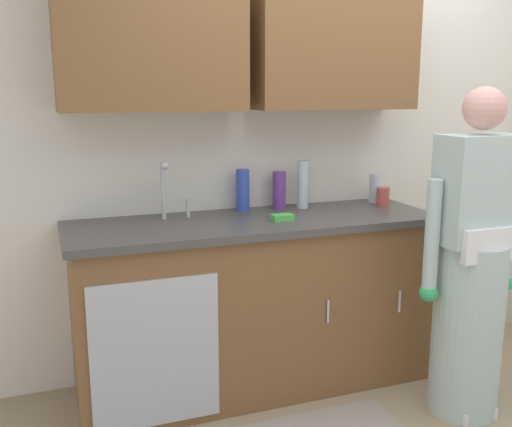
{
  "coord_description": "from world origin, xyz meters",
  "views": [
    {
      "loc": [
        -1.58,
        -2.11,
        1.59
      ],
      "look_at": [
        -0.6,
        0.55,
        1.0
      ],
      "focal_mm": 40.74,
      "sensor_mm": 36.0,
      "label": 1
    }
  ],
  "objects_px": {
    "bottle_soap": "(279,190)",
    "cup_by_sink": "(383,196)",
    "bottle_water_short": "(243,190)",
    "bottle_dish_liquid": "(375,188)",
    "sink": "(177,227)",
    "bottle_water_tall": "(303,184)",
    "sponge": "(282,217)",
    "person_at_sink": "(471,280)"
  },
  "relations": [
    {
      "from": "person_at_sink",
      "to": "bottle_dish_liquid",
      "type": "relative_size",
      "value": 9.37
    },
    {
      "from": "bottle_soap",
      "to": "bottle_water_tall",
      "type": "xyz_separation_m",
      "value": [
        0.13,
        -0.04,
        0.03
      ]
    },
    {
      "from": "sink",
      "to": "cup_by_sink",
      "type": "distance_m",
      "value": 1.25
    },
    {
      "from": "sink",
      "to": "bottle_dish_liquid",
      "type": "height_order",
      "value": "sink"
    },
    {
      "from": "bottle_dish_liquid",
      "to": "bottle_water_tall",
      "type": "bearing_deg",
      "value": -179.61
    },
    {
      "from": "bottle_dish_liquid",
      "to": "cup_by_sink",
      "type": "distance_m",
      "value": 0.11
    },
    {
      "from": "person_at_sink",
      "to": "bottle_water_short",
      "type": "bearing_deg",
      "value": 136.48
    },
    {
      "from": "sink",
      "to": "bottle_water_short",
      "type": "xyz_separation_m",
      "value": [
        0.42,
        0.21,
        0.13
      ]
    },
    {
      "from": "sponge",
      "to": "sink",
      "type": "bearing_deg",
      "value": 170.24
    },
    {
      "from": "bottle_water_tall",
      "to": "bottle_water_short",
      "type": "xyz_separation_m",
      "value": [
        -0.35,
        0.05,
        -0.02
      ]
    },
    {
      "from": "bottle_water_tall",
      "to": "sponge",
      "type": "distance_m",
      "value": 0.37
    },
    {
      "from": "bottle_water_tall",
      "to": "bottle_water_short",
      "type": "relative_size",
      "value": 1.18
    },
    {
      "from": "bottle_soap",
      "to": "bottle_water_tall",
      "type": "bearing_deg",
      "value": -18.06
    },
    {
      "from": "cup_by_sink",
      "to": "sponge",
      "type": "bearing_deg",
      "value": -167.09
    },
    {
      "from": "sink",
      "to": "bottle_water_tall",
      "type": "height_order",
      "value": "sink"
    },
    {
      "from": "bottle_water_tall",
      "to": "cup_by_sink",
      "type": "distance_m",
      "value": 0.49
    },
    {
      "from": "sink",
      "to": "person_at_sink",
      "type": "relative_size",
      "value": 0.31
    },
    {
      "from": "person_at_sink",
      "to": "sink",
      "type": "bearing_deg",
      "value": 154.23
    },
    {
      "from": "person_at_sink",
      "to": "sponge",
      "type": "relative_size",
      "value": 14.73
    },
    {
      "from": "bottle_soap",
      "to": "bottle_water_short",
      "type": "relative_size",
      "value": 0.9
    },
    {
      "from": "bottle_soap",
      "to": "bottle_water_short",
      "type": "distance_m",
      "value": 0.22
    },
    {
      "from": "bottle_soap",
      "to": "sponge",
      "type": "distance_m",
      "value": 0.33
    },
    {
      "from": "sink",
      "to": "cup_by_sink",
      "type": "bearing_deg",
      "value": 3.21
    },
    {
      "from": "cup_by_sink",
      "to": "sponge",
      "type": "distance_m",
      "value": 0.72
    },
    {
      "from": "bottle_water_short",
      "to": "bottle_dish_liquid",
      "type": "bearing_deg",
      "value": -2.9
    },
    {
      "from": "bottle_soap",
      "to": "cup_by_sink",
      "type": "xyz_separation_m",
      "value": [
        0.6,
        -0.14,
        -0.05
      ]
    },
    {
      "from": "bottle_soap",
      "to": "bottle_water_short",
      "type": "bearing_deg",
      "value": 179.06
    },
    {
      "from": "bottle_water_short",
      "to": "person_at_sink",
      "type": "bearing_deg",
      "value": -43.52
    },
    {
      "from": "sink",
      "to": "cup_by_sink",
      "type": "relative_size",
      "value": 4.64
    },
    {
      "from": "person_at_sink",
      "to": "bottle_dish_liquid",
      "type": "distance_m",
      "value": 0.87
    },
    {
      "from": "sink",
      "to": "bottle_water_short",
      "type": "distance_m",
      "value": 0.49
    },
    {
      "from": "sink",
      "to": "bottle_water_tall",
      "type": "xyz_separation_m",
      "value": [
        0.77,
        0.17,
        0.15
      ]
    },
    {
      "from": "person_at_sink",
      "to": "cup_by_sink",
      "type": "xyz_separation_m",
      "value": [
        -0.07,
        0.7,
        0.3
      ]
    },
    {
      "from": "bottle_dish_liquid",
      "to": "sponge",
      "type": "relative_size",
      "value": 1.57
    },
    {
      "from": "person_at_sink",
      "to": "cup_by_sink",
      "type": "relative_size",
      "value": 15.03
    },
    {
      "from": "sink",
      "to": "bottle_water_tall",
      "type": "bearing_deg",
      "value": 12.24
    },
    {
      "from": "person_at_sink",
      "to": "bottle_water_short",
      "type": "distance_m",
      "value": 1.28
    },
    {
      "from": "bottle_water_short",
      "to": "bottle_dish_liquid",
      "type": "xyz_separation_m",
      "value": [
        0.83,
        -0.04,
        -0.03
      ]
    },
    {
      "from": "person_at_sink",
      "to": "sponge",
      "type": "height_order",
      "value": "person_at_sink"
    },
    {
      "from": "bottle_water_short",
      "to": "sponge",
      "type": "height_order",
      "value": "bottle_water_short"
    },
    {
      "from": "person_at_sink",
      "to": "bottle_soap",
      "type": "distance_m",
      "value": 1.13
    },
    {
      "from": "bottle_water_short",
      "to": "cup_by_sink",
      "type": "height_order",
      "value": "bottle_water_short"
    }
  ]
}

